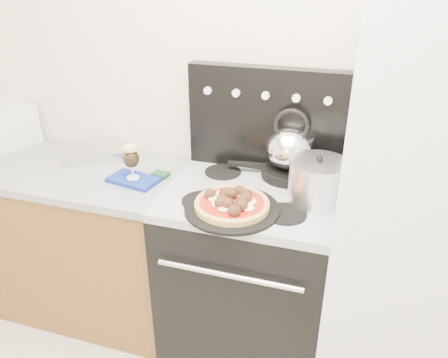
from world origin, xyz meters
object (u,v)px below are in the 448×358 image
at_px(oven_mitt, 133,180).
at_px(pizza_pan, 232,208).
at_px(base_cabinet, 63,237).
at_px(beer_glass, 132,162).
at_px(skillet, 288,173).
at_px(fridge, 419,212).
at_px(toaster_oven, 3,124).
at_px(stove_body, 248,276).
at_px(tea_kettle, 290,145).
at_px(stock_pot, 317,182).
at_px(pizza, 232,203).

height_order(oven_mitt, pizza_pan, pizza_pan).
height_order(base_cabinet, beer_glass, beer_glass).
xyz_separation_m(oven_mitt, skillet, (0.70, 0.23, 0.03)).
bearing_deg(pizza_pan, fridge, 11.84).
bearing_deg(toaster_oven, pizza_pan, 4.38).
bearing_deg(oven_mitt, stove_body, 3.58).
bearing_deg(tea_kettle, stock_pot, -45.68).
distance_m(pizza_pan, stock_pot, 0.38).
bearing_deg(skillet, tea_kettle, 0.00).
bearing_deg(stove_body, pizza, -101.88).
bearing_deg(fridge, base_cabinet, 178.41).
bearing_deg(stock_pot, oven_mitt, -177.31).
bearing_deg(oven_mitt, skillet, 18.09).
distance_m(base_cabinet, pizza_pan, 1.19).
bearing_deg(skillet, pizza, -114.39).
bearing_deg(pizza_pan, oven_mitt, 164.93).
bearing_deg(pizza, fridge, 11.84).
bearing_deg(fridge, toaster_oven, 173.96).
distance_m(base_cabinet, stove_body, 1.11).
height_order(stove_body, beer_glass, beer_glass).
bearing_deg(toaster_oven, pizza, 4.38).
xyz_separation_m(fridge, stock_pot, (-0.41, 0.03, 0.06)).
bearing_deg(toaster_oven, base_cabinet, -4.62).
xyz_separation_m(fridge, toaster_oven, (-2.23, 0.24, 0.06)).
relative_size(fridge, oven_mitt, 7.97).
xyz_separation_m(base_cabinet, fridge, (1.80, -0.05, 0.52)).
bearing_deg(skillet, oven_mitt, -161.91).
distance_m(stove_body, fridge, 0.87).
height_order(skillet, stock_pot, stock_pot).
height_order(toaster_oven, stock_pot, toaster_oven).
xyz_separation_m(fridge, oven_mitt, (-1.27, -0.01, -0.04)).
height_order(tea_kettle, stock_pot, tea_kettle).
bearing_deg(pizza_pan, stove_body, 78.12).
relative_size(stove_body, fridge, 0.46).
xyz_separation_m(beer_glass, stock_pot, (0.86, 0.04, 0.00)).
relative_size(base_cabinet, pizza_pan, 3.63).
bearing_deg(tea_kettle, stove_body, -118.81).
distance_m(stove_body, pizza_pan, 0.52).
height_order(base_cabinet, tea_kettle, tea_kettle).
bearing_deg(oven_mitt, base_cabinet, 173.49).
relative_size(base_cabinet, stock_pot, 5.98).
height_order(beer_glass, pizza_pan, beer_glass).
bearing_deg(stock_pot, skillet, 128.99).
height_order(fridge, pizza, fridge).
relative_size(beer_glass, pizza_pan, 0.42).
distance_m(toaster_oven, tea_kettle, 1.66).
height_order(oven_mitt, skillet, skillet).
xyz_separation_m(base_cabinet, toaster_oven, (-0.42, 0.19, 0.58)).
bearing_deg(stove_body, pizza_pan, -101.88).
xyz_separation_m(pizza, skillet, (0.17, 0.37, -0.01)).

